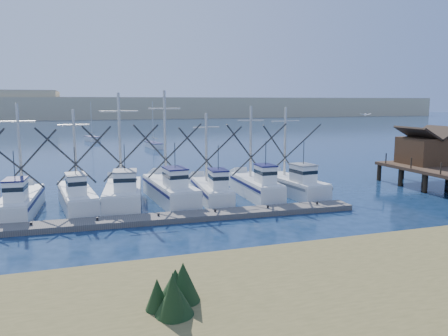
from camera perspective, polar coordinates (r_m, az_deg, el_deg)
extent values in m
plane|color=#0C1F37|center=(26.00, 6.98, -9.54)|extent=(500.00, 500.00, 0.00)
cube|color=#5D5753|center=(30.26, -8.55, -6.57)|extent=(28.91, 2.96, 0.38)
cube|color=#4C331E|center=(47.24, 24.76, 2.06)|extent=(4.00, 4.00, 2.60)
cube|color=tan|center=(232.56, -15.77, 7.61)|extent=(360.00, 60.00, 10.00)
cube|color=silver|center=(35.18, -24.97, -4.35)|extent=(2.70, 8.19, 1.32)
cube|color=white|center=(32.89, -25.54, -2.74)|extent=(1.40, 2.04, 1.50)
cylinder|color=#B7B2A8|center=(35.92, -25.13, 2.34)|extent=(0.22, 0.22, 6.65)
cube|color=silver|center=(34.90, -18.62, -3.96)|extent=(3.05, 8.27, 1.47)
cube|color=white|center=(32.58, -18.76, -2.19)|extent=(1.45, 2.10, 1.50)
cylinder|color=#B7B2A8|center=(35.68, -18.91, 2.42)|extent=(0.22, 0.22, 6.07)
cube|color=silver|center=(34.92, -13.02, -3.66)|extent=(3.74, 8.17, 1.54)
cube|color=white|center=(32.65, -12.77, -1.79)|extent=(1.81, 2.12, 1.50)
cylinder|color=#B7B2A8|center=(35.60, -13.46, 3.71)|extent=(0.22, 0.22, 7.25)
cube|color=silver|center=(36.00, -7.11, -3.14)|extent=(3.13, 9.22, 1.52)
cube|color=white|center=(33.48, -6.38, -1.39)|extent=(1.58, 2.31, 1.50)
cylinder|color=#B7B2A8|center=(36.87, -7.71, 4.20)|extent=(0.22, 0.22, 7.49)
cube|color=silver|center=(36.25, -1.71, -3.20)|extent=(2.67, 8.01, 1.27)
cube|color=white|center=(34.09, -0.76, -1.58)|extent=(1.35, 2.01, 1.50)
cylinder|color=#B7B2A8|center=(36.97, -2.33, 2.62)|extent=(0.22, 0.22, 5.85)
cube|color=silver|center=(37.43, 4.20, -2.69)|extent=(2.33, 7.70, 1.46)
cube|color=white|center=(35.39, 5.43, -0.93)|extent=(1.30, 1.89, 1.50)
cylinder|color=#B7B2A8|center=(38.07, 3.51, 3.39)|extent=(0.22, 0.22, 6.26)
cube|color=silver|center=(39.13, 8.77, -2.37)|extent=(3.45, 8.45, 1.33)
cube|color=white|center=(37.05, 10.29, -0.81)|extent=(1.67, 2.16, 1.50)
cylinder|color=#B7B2A8|center=(39.84, 7.98, 3.36)|extent=(0.22, 0.22, 6.26)
cube|color=silver|center=(77.83, -9.17, 2.94)|extent=(2.39, 6.22, 0.90)
cylinder|color=#B7B2A8|center=(77.83, -9.28, 5.93)|extent=(0.12, 0.12, 7.20)
cube|color=silver|center=(93.88, -16.84, 3.65)|extent=(3.17, 4.98, 0.90)
cylinder|color=#B7B2A8|center=(93.94, -16.95, 6.12)|extent=(0.12, 0.12, 7.20)
sphere|color=white|center=(39.92, 18.02, 6.65)|extent=(0.20, 0.20, 0.20)
cube|color=white|center=(39.75, 17.67, 6.69)|extent=(0.49, 0.12, 0.13)
cube|color=white|center=(40.09, 18.36, 6.67)|extent=(0.49, 0.12, 0.13)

